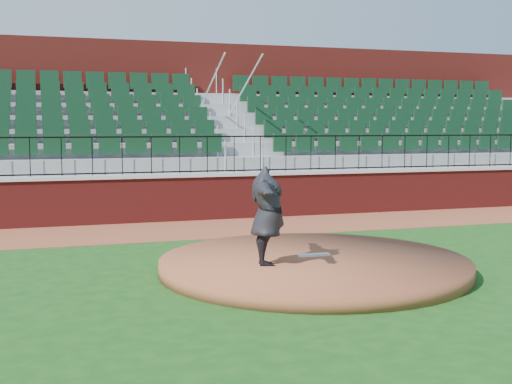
# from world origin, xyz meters

# --- Properties ---
(ground) EXTENTS (90.00, 90.00, 0.00)m
(ground) POSITION_xyz_m (0.00, 0.00, 0.00)
(ground) COLOR #154313
(ground) RESTS_ON ground
(warning_track) EXTENTS (34.00, 3.20, 0.01)m
(warning_track) POSITION_xyz_m (0.00, 5.40, 0.01)
(warning_track) COLOR brown
(warning_track) RESTS_ON ground
(field_wall) EXTENTS (34.00, 0.35, 1.20)m
(field_wall) POSITION_xyz_m (0.00, 7.00, 0.60)
(field_wall) COLOR maroon
(field_wall) RESTS_ON ground
(wall_cap) EXTENTS (34.00, 0.45, 0.10)m
(wall_cap) POSITION_xyz_m (0.00, 7.00, 1.25)
(wall_cap) COLOR #B7B7B7
(wall_cap) RESTS_ON field_wall
(wall_railing) EXTENTS (34.00, 0.05, 1.00)m
(wall_railing) POSITION_xyz_m (0.00, 7.00, 1.80)
(wall_railing) COLOR black
(wall_railing) RESTS_ON wall_cap
(seating_stands) EXTENTS (34.00, 5.10, 4.60)m
(seating_stands) POSITION_xyz_m (0.00, 9.72, 2.30)
(seating_stands) COLOR gray
(seating_stands) RESTS_ON ground
(concourse_wall) EXTENTS (34.00, 0.50, 5.50)m
(concourse_wall) POSITION_xyz_m (0.00, 12.52, 2.75)
(concourse_wall) COLOR maroon
(concourse_wall) RESTS_ON ground
(pitchers_mound) EXTENTS (5.51, 5.51, 0.25)m
(pitchers_mound) POSITION_xyz_m (0.57, -0.07, 0.12)
(pitchers_mound) COLOR brown
(pitchers_mound) RESTS_ON ground
(pitching_rubber) EXTENTS (0.60, 0.16, 0.04)m
(pitching_rubber) POSITION_xyz_m (0.64, 0.08, 0.27)
(pitching_rubber) COLOR white
(pitching_rubber) RESTS_ON pitchers_mound
(pitcher) EXTENTS (0.99, 2.13, 1.67)m
(pitcher) POSITION_xyz_m (-0.42, -0.39, 1.09)
(pitcher) COLOR black
(pitcher) RESTS_ON pitchers_mound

